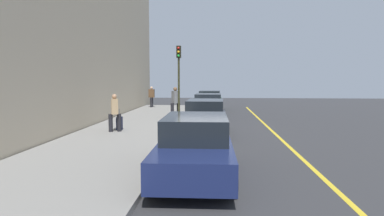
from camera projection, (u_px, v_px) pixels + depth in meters
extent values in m
plane|color=#333335|center=(204.00, 132.00, 15.68)|extent=(56.00, 56.00, 0.00)
cube|color=gray|center=(134.00, 130.00, 15.90)|extent=(28.00, 4.60, 0.15)
cube|color=gold|center=(274.00, 133.00, 15.46)|extent=(28.00, 0.14, 0.01)
cube|color=white|center=(192.00, 125.00, 17.41)|extent=(7.29, 0.56, 0.22)
cylinder|color=black|center=(220.00, 107.00, 25.51)|extent=(0.65, 0.24, 0.64)
cylinder|color=black|center=(198.00, 107.00, 25.67)|extent=(0.65, 0.24, 0.64)
cylinder|color=black|center=(221.00, 105.00, 28.09)|extent=(0.65, 0.24, 0.64)
cylinder|color=black|center=(200.00, 104.00, 28.25)|extent=(0.65, 0.24, 0.64)
cube|color=#1E512D|center=(210.00, 102.00, 26.86)|extent=(4.24, 1.92, 0.64)
cube|color=black|center=(210.00, 94.00, 27.01)|extent=(2.23, 1.66, 0.60)
cylinder|color=black|center=(221.00, 115.00, 20.10)|extent=(0.64, 0.23, 0.64)
cylinder|color=black|center=(193.00, 115.00, 20.24)|extent=(0.64, 0.23, 0.64)
cylinder|color=black|center=(221.00, 111.00, 22.65)|extent=(0.64, 0.23, 0.64)
cylinder|color=black|center=(196.00, 111.00, 22.80)|extent=(0.64, 0.23, 0.64)
cube|color=#B7BABF|center=(208.00, 108.00, 21.42)|extent=(4.19, 1.87, 0.64)
cube|color=black|center=(208.00, 98.00, 21.58)|extent=(2.19, 1.64, 0.60)
cylinder|color=black|center=(224.00, 132.00, 13.79)|extent=(0.65, 0.24, 0.64)
cylinder|color=black|center=(183.00, 131.00, 13.96)|extent=(0.65, 0.24, 0.64)
cylinder|color=black|center=(224.00, 123.00, 16.47)|extent=(0.65, 0.24, 0.64)
cylinder|color=black|center=(190.00, 123.00, 16.64)|extent=(0.65, 0.24, 0.64)
cube|color=black|center=(205.00, 121.00, 15.19)|extent=(4.41, 1.93, 0.64)
cube|color=black|center=(205.00, 106.00, 15.35)|extent=(2.31, 1.67, 0.60)
cylinder|color=black|center=(232.00, 182.00, 7.09)|extent=(0.64, 0.23, 0.64)
cylinder|color=black|center=(153.00, 180.00, 7.19)|extent=(0.64, 0.23, 0.64)
cylinder|color=black|center=(226.00, 152.00, 10.00)|extent=(0.64, 0.23, 0.64)
cylinder|color=black|center=(170.00, 151.00, 10.09)|extent=(0.64, 0.23, 0.64)
cube|color=navy|center=(195.00, 153.00, 8.57)|extent=(4.73, 1.85, 0.64)
cube|color=black|center=(196.00, 128.00, 8.75)|extent=(2.47, 1.62, 0.60)
cylinder|color=black|center=(178.00, 110.00, 20.53)|extent=(0.20, 0.20, 0.85)
cylinder|color=black|center=(172.00, 110.00, 20.36)|extent=(0.20, 0.20, 0.85)
cube|color=slate|center=(175.00, 97.00, 20.37)|extent=(0.58, 0.51, 0.73)
sphere|color=brown|center=(175.00, 89.00, 20.33)|extent=(0.24, 0.24, 0.24)
cylinder|color=black|center=(119.00, 123.00, 14.92)|extent=(0.18, 0.18, 0.78)
cylinder|color=black|center=(111.00, 123.00, 14.83)|extent=(0.18, 0.18, 0.78)
cube|color=tan|center=(115.00, 106.00, 14.81)|extent=(0.52, 0.41, 0.66)
sphere|color=tan|center=(114.00, 96.00, 14.78)|extent=(0.22, 0.22, 0.22)
cylinder|color=black|center=(151.00, 102.00, 27.52)|extent=(0.19, 0.19, 0.79)
cylinder|color=black|center=(152.00, 102.00, 27.89)|extent=(0.19, 0.19, 0.79)
cube|color=brown|center=(152.00, 93.00, 27.64)|extent=(0.29, 0.45, 0.67)
sphere|color=#D8AD8C|center=(152.00, 88.00, 27.60)|extent=(0.22, 0.22, 0.22)
cylinder|color=#2D2D19|center=(179.00, 88.00, 19.96)|extent=(0.12, 0.12, 3.53)
cube|color=black|center=(179.00, 52.00, 19.77)|extent=(0.26, 0.26, 0.70)
sphere|color=red|center=(178.00, 48.00, 19.61)|extent=(0.14, 0.14, 0.14)
sphere|color=orange|center=(178.00, 52.00, 19.63)|extent=(0.14, 0.14, 0.14)
sphere|color=green|center=(178.00, 56.00, 19.65)|extent=(0.14, 0.14, 0.14)
cube|color=#191E38|center=(119.00, 123.00, 15.35)|extent=(0.34, 0.22, 0.60)
cylinder|color=#4C4C4C|center=(119.00, 113.00, 15.31)|extent=(0.03, 0.03, 0.36)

